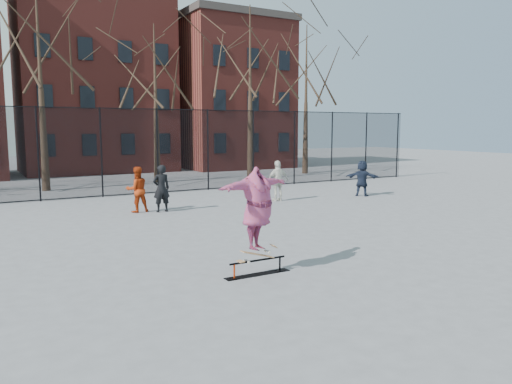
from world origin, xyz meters
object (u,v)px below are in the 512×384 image
skate_rail (258,269)px  skater (257,214)px  skateboard (257,257)px  bystander_black (161,188)px  bystander_navy (362,178)px  bystander_white (278,181)px  bystander_red (137,190)px

skate_rail → skater: skater is taller
skateboard → bystander_black: 8.72m
bystander_black → bystander_navy: (9.37, -0.44, -0.06)m
skater → bystander_white: skater is taller
skater → bystander_red: skater is taller
skate_rail → skateboard: (-0.01, -0.00, 0.25)m
skate_rail → bystander_white: bearing=55.1°
skate_rail → bystander_black: bearing=83.9°
bystander_red → bystander_navy: (10.17, -0.83, -0.03)m
skate_rail → bystander_black: (0.93, 8.65, 0.74)m
bystander_black → bystander_navy: 9.38m
skateboard → bystander_red: bearing=89.1°
skate_rail → skater: (-0.01, -0.00, 1.18)m
bystander_white → bystander_black: bearing=5.0°
bystander_navy → bystander_white: bearing=42.4°
bystander_black → bystander_white: bearing=-177.5°
skate_rail → bystander_black: 8.73m
bystander_white → skateboard: bearing=58.2°
bystander_white → bystander_navy: (4.16, -0.61, -0.05)m
skate_rail → bystander_navy: (10.30, 8.22, 0.69)m
skateboard → bystander_navy: bystander_navy is taller
skate_rail → bystander_white: (6.15, 8.82, 0.73)m
bystander_black → skateboard: bearing=84.5°
skater → bystander_white: 10.77m
bystander_white → bystander_navy: 4.20m
bystander_black → bystander_white: 5.22m
bystander_black → bystander_navy: bystander_black is taller
skater → bystander_black: (0.94, 8.65, -0.43)m
skater → bystander_black: 8.71m
skate_rail → skater: size_ratio=0.70×
skate_rail → bystander_red: 9.07m
skate_rail → skateboard: 0.25m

